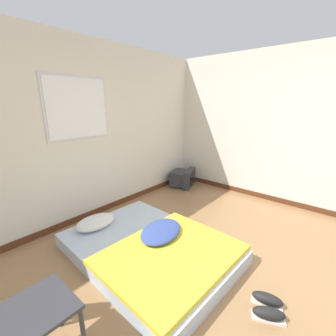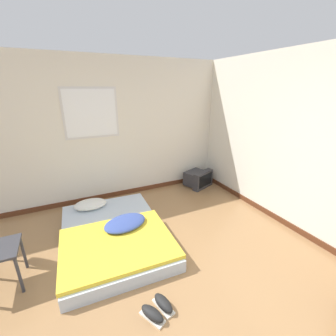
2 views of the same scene
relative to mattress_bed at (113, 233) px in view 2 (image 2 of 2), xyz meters
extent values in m
cube|color=silver|center=(0.10, 1.41, 1.19)|extent=(7.30, 0.06, 2.60)
cube|color=#562D19|center=(0.10, 1.37, -0.07)|extent=(7.30, 0.02, 0.09)
cube|color=silver|center=(0.05, 1.37, 1.54)|extent=(0.92, 0.01, 0.86)
cube|color=white|center=(0.05, 1.37, 1.54)|extent=(0.85, 0.01, 0.79)
cube|color=silver|center=(0.00, 0.02, -0.03)|extent=(1.46, 2.00, 0.16)
ellipsoid|color=silver|center=(-0.20, 0.78, 0.12)|extent=(0.54, 0.37, 0.14)
cube|color=yellow|center=(-0.02, -0.35, 0.08)|extent=(1.44, 1.19, 0.05)
ellipsoid|color=#384C93|center=(0.17, -0.04, 0.14)|extent=(0.70, 0.56, 0.11)
cube|color=#333338|center=(2.08, 1.16, 0.06)|extent=(0.53, 0.45, 0.30)
cube|color=#333338|center=(2.16, 0.95, 0.07)|extent=(0.56, 0.32, 0.37)
cube|color=black|center=(2.19, 0.88, 0.08)|extent=(0.43, 0.17, 0.27)
cylinder|color=#333338|center=(-1.08, -0.46, 0.11)|extent=(0.03, 0.03, 0.45)
cylinder|color=#333338|center=(-1.08, -0.07, 0.11)|extent=(0.03, 0.03, 0.45)
cube|color=silver|center=(0.06, -1.33, -0.10)|extent=(0.21, 0.28, 0.02)
ellipsoid|color=black|center=(0.06, -1.33, -0.05)|extent=(0.22, 0.28, 0.09)
cube|color=silver|center=(0.20, -1.28, -0.10)|extent=(0.15, 0.28, 0.02)
ellipsoid|color=black|center=(0.20, -1.28, -0.05)|extent=(0.16, 0.28, 0.09)
camera|label=1|loc=(-1.57, -1.63, 1.61)|focal=24.00mm
camera|label=2|loc=(-0.46, -2.77, 1.96)|focal=24.00mm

